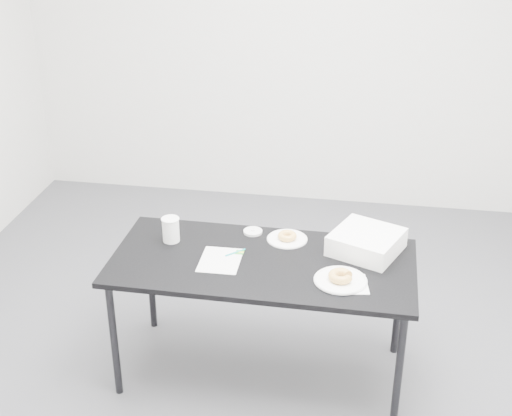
% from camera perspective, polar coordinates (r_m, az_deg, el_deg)
% --- Properties ---
extents(floor, '(4.00, 4.00, 0.00)m').
position_cam_1_polar(floor, '(4.09, -1.18, -10.98)').
color(floor, '#46464A').
rests_on(floor, ground).
extents(wall_back, '(4.00, 0.02, 2.70)m').
position_cam_1_polar(wall_back, '(5.35, 2.73, 14.10)').
color(wall_back, silver).
rests_on(wall_back, floor).
extents(table, '(1.51, 0.72, 0.69)m').
position_cam_1_polar(table, '(3.56, 0.52, -4.93)').
color(table, black).
rests_on(table, floor).
extents(scorecard, '(0.20, 0.25, 0.00)m').
position_cam_1_polar(scorecard, '(3.54, -2.87, -4.19)').
color(scorecard, white).
rests_on(scorecard, table).
extents(logo_patch, '(0.04, 0.04, 0.00)m').
position_cam_1_polar(logo_patch, '(3.60, -1.31, -3.56)').
color(logo_patch, green).
rests_on(logo_patch, scorecard).
extents(pen, '(0.09, 0.09, 0.01)m').
position_cam_1_polar(pen, '(3.59, -1.66, -3.57)').
color(pen, '#0D9397').
rests_on(pen, scorecard).
extents(napkin, '(0.20, 0.20, 0.00)m').
position_cam_1_polar(napkin, '(3.37, 7.42, -6.07)').
color(napkin, white).
rests_on(napkin, table).
extents(plate_near, '(0.25, 0.25, 0.01)m').
position_cam_1_polar(plate_near, '(3.38, 6.77, -5.76)').
color(plate_near, white).
rests_on(plate_near, napkin).
extents(donut_near, '(0.12, 0.12, 0.04)m').
position_cam_1_polar(donut_near, '(3.37, 6.79, -5.43)').
color(donut_near, '#C6823E').
rests_on(donut_near, plate_near).
extents(plate_far, '(0.21, 0.21, 0.01)m').
position_cam_1_polar(plate_far, '(3.72, 2.51, -2.50)').
color(plate_far, white).
rests_on(plate_far, table).
extents(donut_far, '(0.13, 0.13, 0.03)m').
position_cam_1_polar(donut_far, '(3.71, 2.51, -2.24)').
color(donut_far, '#C6823E').
rests_on(donut_far, plate_far).
extents(coffee_cup, '(0.09, 0.09, 0.13)m').
position_cam_1_polar(coffee_cup, '(3.70, -6.83, -1.72)').
color(coffee_cup, white).
rests_on(coffee_cup, table).
extents(cup_lid, '(0.10, 0.10, 0.01)m').
position_cam_1_polar(cup_lid, '(3.78, -0.25, -1.90)').
color(cup_lid, silver).
rests_on(cup_lid, table).
extents(bakery_box, '(0.41, 0.41, 0.10)m').
position_cam_1_polar(bakery_box, '(3.63, 8.82, -2.70)').
color(bakery_box, white).
rests_on(bakery_box, table).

